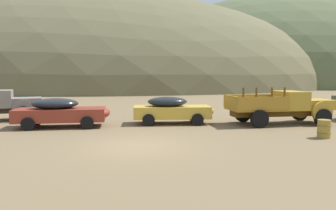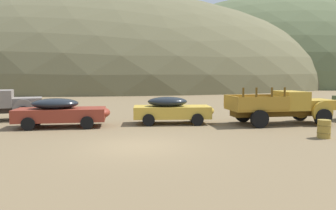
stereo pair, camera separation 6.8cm
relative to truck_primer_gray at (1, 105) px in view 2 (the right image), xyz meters
The scene contains 9 objects.
ground_plane 11.72m from the truck_primer_gray, 40.97° to the right, with size 300.00×300.00×0.00m, color brown.
hill_distant 62.29m from the truck_primer_gray, 93.28° to the left, with size 109.86×79.97×43.42m, color brown.
hill_center 90.75m from the truck_primer_gray, 57.42° to the left, with size 98.90×78.71×51.51m, color #56603D.
truck_primer_gray is the anchor object (origin of this frame).
car_rust_red 5.28m from the truck_primer_gray, 30.13° to the right, with size 5.14×2.49×1.57m.
car_faded_yellow 10.77m from the truck_primer_gray, ahead, with size 4.68×2.06×1.57m.
truck_mustard 17.34m from the truck_primer_gray, ahead, with size 6.32×3.09×2.16m.
oil_drum_spare 18.21m from the truck_primer_gray, 20.24° to the right, with size 0.61×0.61×0.82m.
bush_back_edge 21.61m from the truck_primer_gray, ahead, with size 1.04×0.91×0.93m.
Camera 2 is at (0.69, -12.59, 2.81)m, focal length 34.50 mm.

